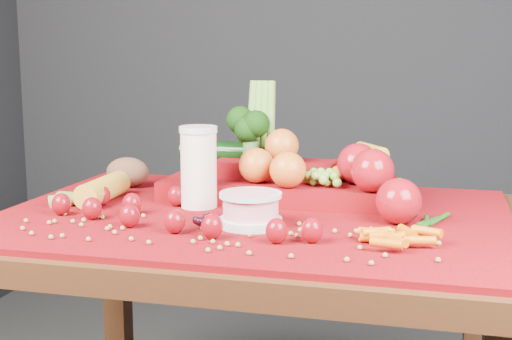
% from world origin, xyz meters
% --- Properties ---
extents(table, '(1.10, 0.80, 0.75)m').
position_xyz_m(table, '(0.00, 0.00, 0.66)').
color(table, '#3A1C0D').
rests_on(table, ground).
extents(red_cloth, '(1.05, 0.75, 0.01)m').
position_xyz_m(red_cloth, '(0.00, 0.00, 0.76)').
color(red_cloth, maroon).
rests_on(red_cloth, table).
extents(milk_glass, '(0.08, 0.08, 0.18)m').
position_xyz_m(milk_glass, '(-0.13, 0.02, 0.86)').
color(milk_glass, white).
rests_on(milk_glass, red_cloth).
extents(yogurt_bowl, '(0.12, 0.12, 0.07)m').
position_xyz_m(yogurt_bowl, '(0.02, -0.11, 0.80)').
color(yogurt_bowl, silver).
rests_on(yogurt_bowl, red_cloth).
extents(strawberry_scatter, '(0.58, 0.28, 0.05)m').
position_xyz_m(strawberry_scatter, '(-0.15, -0.14, 0.79)').
color(strawberry_scatter, maroon).
rests_on(strawberry_scatter, red_cloth).
extents(dark_grape_cluster, '(0.06, 0.05, 0.03)m').
position_xyz_m(dark_grape_cluster, '(-0.05, -0.16, 0.78)').
color(dark_grape_cluster, black).
rests_on(dark_grape_cluster, red_cloth).
extents(soybean_scatter, '(0.84, 0.24, 0.01)m').
position_xyz_m(soybean_scatter, '(0.00, -0.20, 0.77)').
color(soybean_scatter, olive).
rests_on(soybean_scatter, red_cloth).
extents(corn_ear, '(0.18, 0.23, 0.06)m').
position_xyz_m(corn_ear, '(-0.37, -0.01, 0.78)').
color(corn_ear, gold).
rests_on(corn_ear, red_cloth).
extents(potato, '(0.11, 0.08, 0.07)m').
position_xyz_m(potato, '(-0.37, 0.19, 0.80)').
color(potato, brown).
rests_on(potato, red_cloth).
extents(baby_carrot_pile, '(0.17, 0.18, 0.03)m').
position_xyz_m(baby_carrot_pile, '(0.31, -0.19, 0.78)').
color(baby_carrot_pile, '#CC5D07').
rests_on(baby_carrot_pile, red_cloth).
extents(green_bean_pile, '(0.14, 0.12, 0.01)m').
position_xyz_m(green_bean_pile, '(0.37, -0.01, 0.77)').
color(green_bean_pile, '#1A5613').
rests_on(green_bean_pile, red_cloth).
extents(produce_mound, '(0.59, 0.36, 0.27)m').
position_xyz_m(produce_mound, '(0.06, 0.15, 0.82)').
color(produce_mound, maroon).
rests_on(produce_mound, red_cloth).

